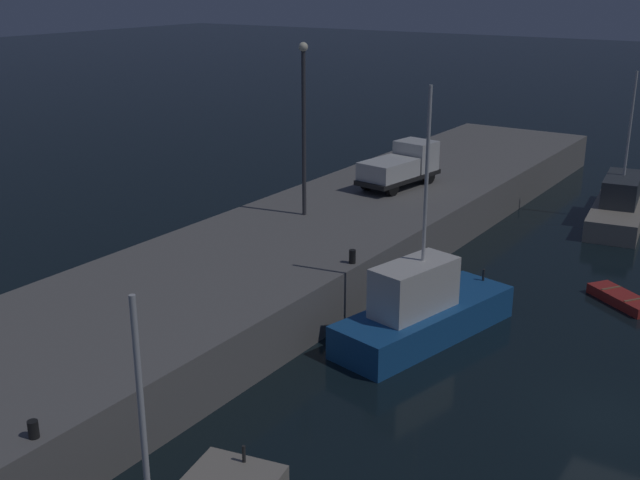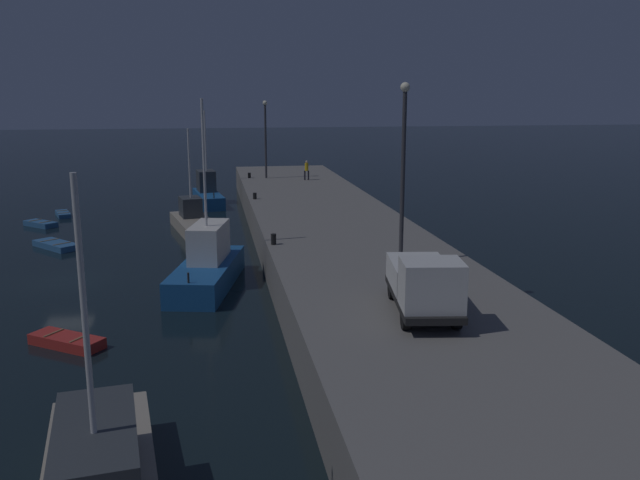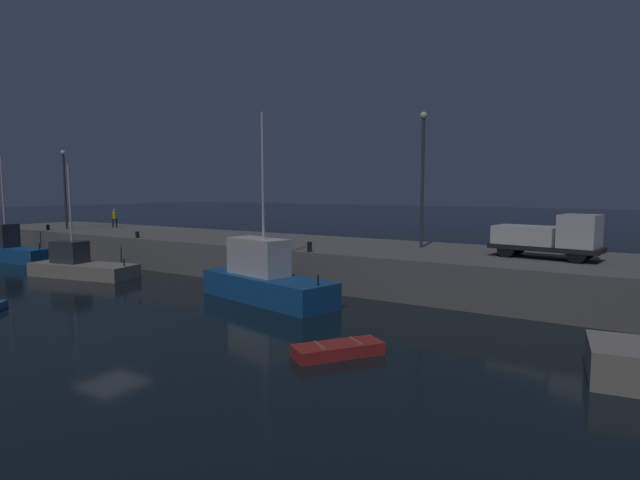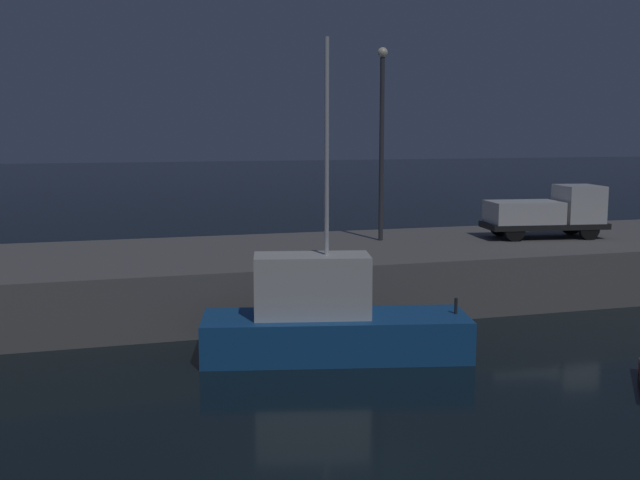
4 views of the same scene
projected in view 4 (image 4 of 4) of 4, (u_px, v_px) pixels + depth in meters
ground_plane at (338, 466)px, 16.49m from camera, size 320.00×320.00×0.00m
pier_quay at (220, 279)px, 31.17m from camera, size 70.91×9.50×2.25m
fishing_boat_blue at (329, 321)px, 24.29m from camera, size 8.66×4.36×9.82m
lamp_post_east at (382, 130)px, 33.53m from camera, size 0.44×0.44×8.31m
utility_truck at (549, 212)px, 34.87m from camera, size 5.63×2.78×2.35m
bollard_east at (314, 259)px, 27.56m from camera, size 0.28×0.28×0.58m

